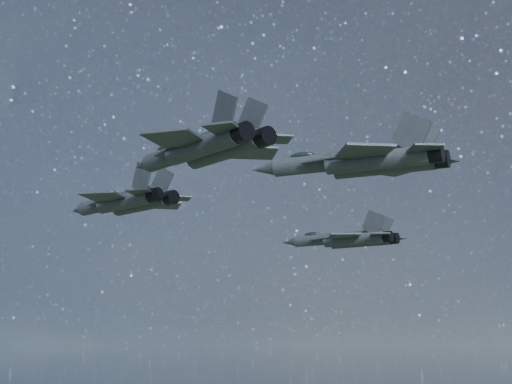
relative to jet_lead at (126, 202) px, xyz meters
The scene contains 4 objects.
jet_lead is the anchor object (origin of this frame).
jet_left 31.76m from the jet_lead, 71.94° to the left, with size 17.42×12.25×4.40m.
jet_right 20.87m from the jet_lead, 24.46° to the right, with size 19.90×13.58×5.00m.
jet_slot 27.83m from the jet_lead, ahead, with size 20.06×13.76×5.03m.
Camera 1 is at (47.75, -62.69, 132.64)m, focal length 55.00 mm.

